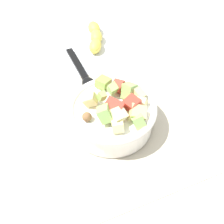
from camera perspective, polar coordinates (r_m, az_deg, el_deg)
The scene contains 5 objects.
ground_plane at distance 0.82m, azimuth 0.87°, elevation -2.73°, with size 2.40×2.40×0.00m, color silver.
placemat at distance 0.82m, azimuth 0.87°, elevation -2.60°, with size 0.41×0.32×0.01m, color #BCB299.
salad_bowl at distance 0.79m, azimuth 0.13°, elevation -0.35°, with size 0.21×0.21×0.11m.
serving_spoon at distance 0.94m, azimuth -4.61°, elevation 6.00°, with size 0.19×0.04×0.01m.
banana_whole at distance 1.06m, azimuth -2.82°, elevation 12.42°, with size 0.15×0.08×0.04m.
Camera 1 is at (-0.47, 0.22, 0.64)m, focal length 54.81 mm.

